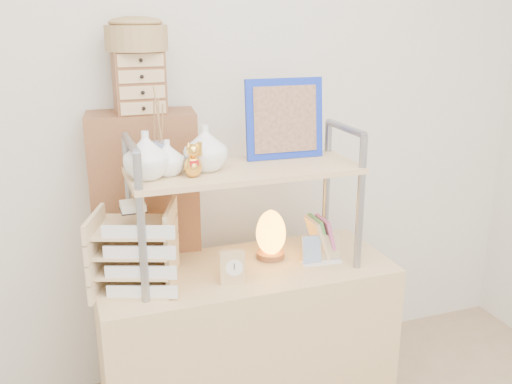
% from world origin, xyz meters
% --- Properties ---
extents(room_shell, '(3.42, 3.41, 2.61)m').
position_xyz_m(room_shell, '(0.00, 0.39, 1.69)').
color(room_shell, silver).
rests_on(room_shell, ground).
extents(desk, '(1.20, 0.50, 0.75)m').
position_xyz_m(desk, '(0.00, 1.20, 0.38)').
color(desk, tan).
rests_on(desk, ground).
extents(cabinet, '(0.48, 0.29, 1.35)m').
position_xyz_m(cabinet, '(-0.34, 1.57, 0.68)').
color(cabinet, brown).
rests_on(cabinet, ground).
extents(hutch, '(0.91, 0.34, 0.75)m').
position_xyz_m(hutch, '(-0.10, 1.21, 1.20)').
color(hutch, gray).
rests_on(hutch, desk).
extents(letter_tray, '(0.35, 0.35, 0.34)m').
position_xyz_m(letter_tray, '(-0.44, 1.17, 0.89)').
color(letter_tray, tan).
rests_on(letter_tray, desk).
extents(salt_lamp, '(0.14, 0.13, 0.21)m').
position_xyz_m(salt_lamp, '(0.13, 1.26, 0.86)').
color(salt_lamp, brown).
rests_on(salt_lamp, desk).
extents(desk_clock, '(0.10, 0.06, 0.13)m').
position_xyz_m(desk_clock, '(-0.09, 1.08, 0.82)').
color(desk_clock, tan).
rests_on(desk_clock, desk).
extents(postcard_stand, '(0.18, 0.06, 0.12)m').
position_xyz_m(postcard_stand, '(0.31, 1.14, 0.79)').
color(postcard_stand, white).
rests_on(postcard_stand, desk).
extents(drawer_chest, '(0.20, 0.16, 0.25)m').
position_xyz_m(drawer_chest, '(-0.34, 1.55, 1.48)').
color(drawer_chest, brown).
rests_on(drawer_chest, cabinet).
extents(woven_basket, '(0.25, 0.25, 0.10)m').
position_xyz_m(woven_basket, '(-0.34, 1.55, 1.65)').
color(woven_basket, brown).
rests_on(woven_basket, drawer_chest).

